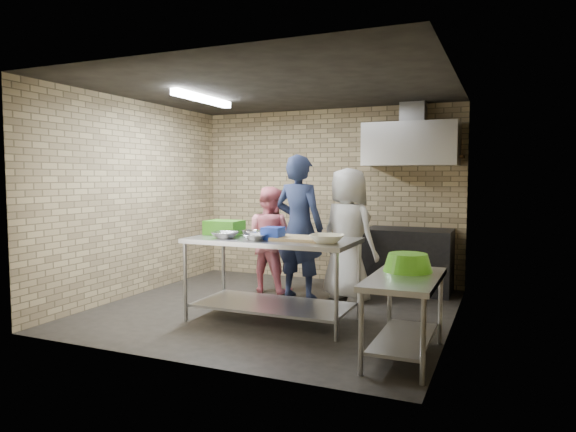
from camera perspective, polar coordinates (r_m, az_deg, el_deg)
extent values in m
plane|color=black|center=(6.46, -1.54, -10.33)|extent=(4.20, 4.20, 0.00)
plane|color=black|center=(6.34, -1.59, 14.02)|extent=(4.20, 4.20, 0.00)
cube|color=tan|center=(8.11, 4.39, 2.32)|extent=(4.20, 0.06, 2.70)
cube|color=tan|center=(4.52, -12.28, 0.62)|extent=(4.20, 0.06, 2.70)
cube|color=tan|center=(7.38, -16.53, 1.95)|extent=(0.06, 4.00, 2.70)
cube|color=tan|center=(5.70, 17.97, 1.26)|extent=(0.06, 4.00, 2.70)
cube|color=#B1B2B8|center=(5.87, -1.71, -7.08)|extent=(1.89, 0.95, 0.95)
cube|color=silver|center=(4.81, 12.82, -10.96)|extent=(0.60, 1.20, 0.75)
cube|color=black|center=(7.52, 13.28, -4.84)|extent=(1.20, 0.70, 0.90)
cube|color=silver|center=(7.49, 13.57, 7.78)|extent=(1.30, 0.60, 0.60)
cube|color=#A5A8AD|center=(7.68, 13.82, 11.06)|extent=(0.35, 0.30, 0.30)
cube|color=#3F2B19|center=(7.63, 16.02, 6.32)|extent=(0.80, 0.20, 0.04)
cube|color=white|center=(6.80, -9.45, 12.78)|extent=(0.10, 1.25, 0.08)
cube|color=#3C9D1D|center=(6.21, -7.12, -1.28)|extent=(0.42, 0.32, 0.17)
cube|color=blue|center=(5.67, -1.69, -1.94)|extent=(0.21, 0.21, 0.14)
cube|color=tan|center=(5.63, 1.42, -2.52)|extent=(0.58, 0.44, 0.03)
imported|color=#B0B1B7|center=(5.84, -7.01, -2.10)|extent=(0.33, 0.33, 0.07)
imported|color=silver|center=(5.96, -4.14, -1.96)|extent=(0.25, 0.25, 0.07)
imported|color=silver|center=(5.63, -3.59, -2.34)|extent=(0.30, 0.30, 0.07)
imported|color=beige|center=(5.39, 4.37, -2.54)|extent=(0.40, 0.40, 0.09)
cylinder|color=#B22619|center=(7.67, 14.17, 7.17)|extent=(0.07, 0.07, 0.18)
cylinder|color=green|center=(7.61, 17.16, 7.01)|extent=(0.06, 0.06, 0.15)
imported|color=#141A33|center=(6.84, 1.25, -1.26)|extent=(0.77, 0.57, 1.93)
imported|color=pink|center=(7.29, -2.14, -2.62)|extent=(0.78, 0.63, 1.50)
imported|color=silver|center=(6.85, 6.71, -2.03)|extent=(1.01, 0.87, 1.76)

